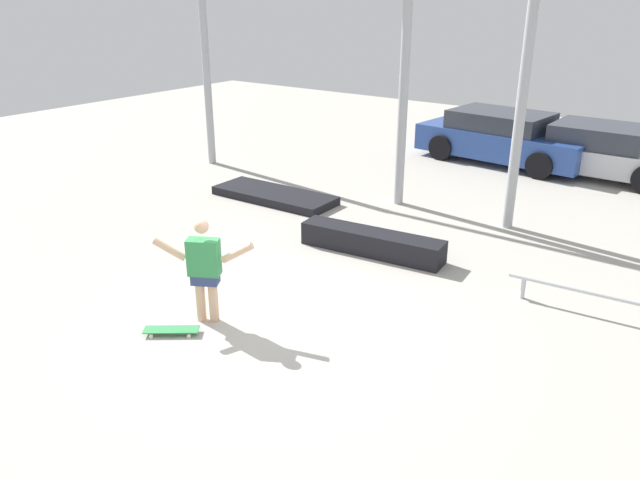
% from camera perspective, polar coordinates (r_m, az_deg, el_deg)
% --- Properties ---
extents(ground_plane, '(36.00, 36.00, 0.00)m').
position_cam_1_polar(ground_plane, '(8.91, -4.52, -7.74)').
color(ground_plane, '#B2ADA3').
extents(skateboarder, '(1.29, 0.78, 1.54)m').
position_cam_1_polar(skateboarder, '(8.77, -10.52, -2.44)').
color(skateboarder, '#DBAD89').
rests_on(skateboarder, ground_plane).
extents(skateboard, '(0.73, 0.63, 0.08)m').
position_cam_1_polar(skateboard, '(8.87, -13.43, -8.00)').
color(skateboard, '#338C4C').
rests_on(skateboard, ground_plane).
extents(grind_box, '(2.68, 0.80, 0.42)m').
position_cam_1_polar(grind_box, '(11.15, 4.75, -0.21)').
color(grind_box, black).
rests_on(grind_box, ground_plane).
extents(manual_pad, '(2.89, 1.13, 0.18)m').
position_cam_1_polar(manual_pad, '(14.07, -4.19, 4.08)').
color(manual_pad, black).
rests_on(manual_pad, ground_plane).
extents(grind_rail, '(2.56, 0.26, 0.37)m').
position_cam_1_polar(grind_rail, '(9.83, 24.06, -4.83)').
color(grind_rail, '#B7BABF').
rests_on(grind_rail, ground_plane).
extents(canopy_support_left, '(5.99, 0.20, 5.11)m').
position_cam_1_polar(canopy_support_left, '(14.87, -2.42, 17.37)').
color(canopy_support_left, '#A5A8AD').
rests_on(canopy_support_left, ground_plane).
extents(parked_car_blue, '(4.70, 2.34, 1.36)m').
position_cam_1_polar(parked_car_blue, '(17.75, 16.44, 8.97)').
color(parked_car_blue, '#284793').
rests_on(parked_car_blue, ground_plane).
extents(parked_car_silver, '(3.96, 2.07, 1.29)m').
position_cam_1_polar(parked_car_silver, '(17.22, 24.41, 7.38)').
color(parked_car_silver, '#B7BABF').
rests_on(parked_car_silver, ground_plane).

